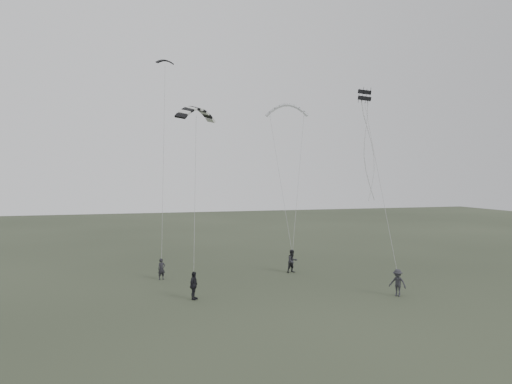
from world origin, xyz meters
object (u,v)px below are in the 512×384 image
object	(u,v)px
kite_dark_small	(165,61)
kite_striped	(196,108)
flyer_left	(162,269)
kite_pale_large	(287,105)
flyer_right	(292,261)
flyer_center	(194,286)
kite_box	(365,95)
flyer_far	(398,283)

from	to	relation	value
kite_dark_small	kite_striped	bearing A→B (deg)	-87.95
flyer_left	kite_dark_small	world-z (taller)	kite_dark_small
kite_dark_small	kite_pale_large	bearing A→B (deg)	-3.62
kite_dark_small	flyer_right	bearing A→B (deg)	-39.99
kite_pale_large	kite_striped	bearing A→B (deg)	-120.22
flyer_center	kite_pale_large	size ratio (longest dim) A/B	0.44
kite_box	flyer_left	bearing A→B (deg)	148.11
flyer_far	kite_dark_small	world-z (taller)	kite_dark_small
flyer_center	kite_box	size ratio (longest dim) A/B	2.32
flyer_center	kite_striped	size ratio (longest dim) A/B	0.51
flyer_left	flyer_far	size ratio (longest dim) A/B	0.90
flyer_right	kite_box	size ratio (longest dim) A/B	2.43
flyer_right	kite_striped	bearing A→B (deg)	174.19
flyer_left	kite_dark_small	bearing A→B (deg)	61.18
flyer_far	kite_striped	world-z (taller)	kite_striped
flyer_right	flyer_center	xyz separation A→B (m)	(-8.55, -6.08, -0.04)
flyer_far	kite_pale_large	distance (m)	19.93
kite_striped	flyer_left	bearing A→B (deg)	109.36
kite_striped	kite_dark_small	bearing A→B (deg)	65.16
kite_pale_large	kite_dark_small	bearing A→B (deg)	-151.70
kite_dark_small	flyer_center	bearing A→B (deg)	-98.86
flyer_far	kite_pale_large	bearing A→B (deg)	151.27
kite_pale_large	kite_box	distance (m)	10.53
kite_striped	flyer_far	bearing A→B (deg)	-72.08
flyer_far	kite_box	distance (m)	13.14
flyer_left	flyer_far	xyz separation A→B (m)	(13.47, -8.99, 0.08)
flyer_right	kite_pale_large	distance (m)	14.41
flyer_left	kite_pale_large	bearing A→B (deg)	9.05
flyer_left	kite_box	xyz separation A→B (m)	(13.74, -4.16, 12.30)
flyer_left	kite_striped	xyz separation A→B (m)	(2.29, -1.46, 11.30)
flyer_right	flyer_center	world-z (taller)	flyer_right
flyer_center	flyer_far	xyz separation A→B (m)	(12.18, -2.67, -0.01)
kite_dark_small	kite_pale_large	size ratio (longest dim) A/B	0.37
flyer_center	kite_striped	xyz separation A→B (m)	(1.00, 4.86, 11.22)
kite_striped	flyer_center	bearing A→B (deg)	-139.72
flyer_center	kite_box	distance (m)	17.57
flyer_far	kite_striped	size ratio (longest dim) A/B	0.50
flyer_left	flyer_center	distance (m)	6.46
kite_pale_large	kite_box	xyz separation A→B (m)	(2.08, -10.31, -0.61)
flyer_far	flyer_left	bearing A→B (deg)	-159.28
flyer_right	flyer_far	distance (m)	9.48
flyer_left	kite_striped	bearing A→B (deg)	-51.27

